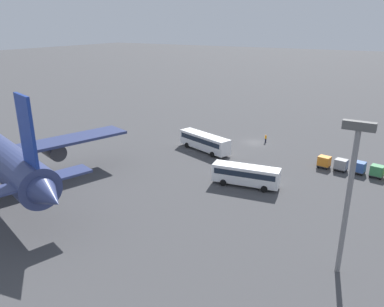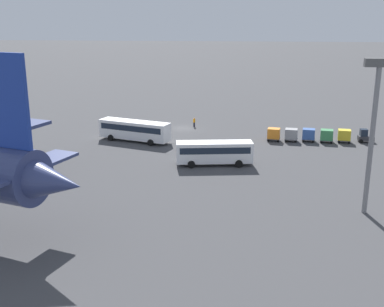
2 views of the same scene
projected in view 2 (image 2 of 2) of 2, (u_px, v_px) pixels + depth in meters
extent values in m
plane|color=#424244|center=(183.00, 128.00, 85.77)|extent=(600.00, 600.00, 0.00)
cone|color=navy|center=(49.00, 181.00, 39.19)|extent=(7.39, 6.12, 4.40)
cube|color=navy|center=(8.00, 102.00, 38.76)|extent=(3.85, 1.54, 7.81)
cube|color=navy|center=(19.00, 171.00, 40.23)|extent=(6.50, 12.93, 0.28)
cube|color=white|center=(135.00, 130.00, 76.43)|extent=(12.00, 6.30, 2.82)
cube|color=#192333|center=(134.00, 127.00, 76.30)|extent=(11.13, 6.04, 0.90)
cylinder|color=black|center=(111.00, 138.00, 77.05)|extent=(1.04, 0.60, 1.00)
cylinder|color=black|center=(120.00, 134.00, 79.49)|extent=(1.04, 0.60, 1.00)
cylinder|color=black|center=(151.00, 143.00, 74.13)|extent=(1.04, 0.60, 1.00)
cylinder|color=black|center=(159.00, 139.00, 76.57)|extent=(1.04, 0.60, 1.00)
cube|color=white|center=(214.00, 152.00, 64.30)|extent=(10.43, 4.02, 2.72)
cube|color=#192333|center=(214.00, 148.00, 64.17)|extent=(9.63, 3.94, 0.87)
cylinder|color=black|center=(191.00, 164.00, 63.25)|extent=(1.03, 0.45, 1.00)
cylinder|color=black|center=(190.00, 159.00, 65.80)|extent=(1.03, 0.45, 1.00)
cylinder|color=black|center=(239.00, 164.00, 63.53)|extent=(1.03, 0.45, 1.00)
cylinder|color=black|center=(236.00, 158.00, 66.08)|extent=(1.03, 0.45, 1.00)
cube|color=#333338|center=(366.00, 138.00, 76.22)|extent=(2.41, 1.31, 0.70)
cube|color=#192333|center=(364.00, 133.00, 76.01)|extent=(1.09, 1.18, 1.10)
cylinder|color=black|center=(361.00, 141.00, 75.73)|extent=(0.60, 0.22, 0.60)
cylinder|color=black|center=(359.00, 139.00, 77.07)|extent=(0.60, 0.22, 0.60)
cylinder|color=black|center=(372.00, 141.00, 75.57)|extent=(0.60, 0.22, 0.60)
cylinder|color=black|center=(370.00, 139.00, 76.91)|extent=(0.60, 0.22, 0.60)
cylinder|color=#1E1E2D|center=(194.00, 125.00, 86.62)|extent=(0.32, 0.32, 0.85)
cylinder|color=orange|center=(194.00, 121.00, 86.41)|extent=(0.38, 0.38, 0.65)
sphere|color=tan|center=(194.00, 118.00, 86.29)|extent=(0.24, 0.24, 0.24)
cube|color=#38383D|center=(344.00, 140.00, 76.03)|extent=(2.23, 1.97, 0.10)
cube|color=gold|center=(344.00, 135.00, 75.80)|extent=(2.12, 1.88, 1.60)
cylinder|color=black|center=(339.00, 142.00, 75.69)|extent=(0.37, 0.17, 0.36)
cylinder|color=black|center=(339.00, 140.00, 76.88)|extent=(0.37, 0.17, 0.36)
cylinder|color=black|center=(349.00, 143.00, 75.31)|extent=(0.37, 0.17, 0.36)
cylinder|color=black|center=(349.00, 141.00, 76.50)|extent=(0.37, 0.17, 0.36)
cube|color=#38383D|center=(326.00, 140.00, 76.06)|extent=(2.23, 1.97, 0.10)
cube|color=#38844C|center=(327.00, 135.00, 75.83)|extent=(2.12, 1.88, 1.60)
cylinder|color=black|center=(321.00, 142.00, 75.72)|extent=(0.37, 0.17, 0.36)
cylinder|color=black|center=(321.00, 140.00, 76.91)|extent=(0.37, 0.17, 0.36)
cylinder|color=black|center=(331.00, 143.00, 75.35)|extent=(0.37, 0.17, 0.36)
cylinder|color=black|center=(331.00, 141.00, 76.53)|extent=(0.37, 0.17, 0.36)
cube|color=#38383D|center=(308.00, 139.00, 76.63)|extent=(2.23, 1.97, 0.10)
cube|color=#33569E|center=(309.00, 134.00, 76.39)|extent=(2.12, 1.88, 1.60)
cylinder|color=black|center=(303.00, 141.00, 76.28)|extent=(0.37, 0.17, 0.36)
cylinder|color=black|center=(304.00, 139.00, 77.47)|extent=(0.37, 0.17, 0.36)
cylinder|color=black|center=(313.00, 142.00, 75.91)|extent=(0.37, 0.17, 0.36)
cylinder|color=black|center=(313.00, 140.00, 77.10)|extent=(0.37, 0.17, 0.36)
cube|color=#38383D|center=(291.00, 139.00, 76.66)|extent=(2.23, 1.97, 0.10)
cube|color=gray|center=(291.00, 134.00, 76.42)|extent=(2.12, 1.88, 1.60)
cylinder|color=black|center=(286.00, 141.00, 76.31)|extent=(0.37, 0.17, 0.36)
cylinder|color=black|center=(286.00, 139.00, 77.50)|extent=(0.37, 0.17, 0.36)
cylinder|color=black|center=(295.00, 142.00, 75.94)|extent=(0.37, 0.17, 0.36)
cylinder|color=black|center=(296.00, 140.00, 77.13)|extent=(0.37, 0.17, 0.36)
cube|color=#38383D|center=(273.00, 138.00, 76.97)|extent=(2.23, 1.97, 0.10)
cube|color=orange|center=(274.00, 133.00, 76.74)|extent=(2.12, 1.88, 1.60)
cylinder|color=black|center=(268.00, 141.00, 76.63)|extent=(0.37, 0.17, 0.36)
cylinder|color=black|center=(269.00, 139.00, 77.82)|extent=(0.37, 0.17, 0.36)
cylinder|color=black|center=(278.00, 141.00, 76.26)|extent=(0.37, 0.17, 0.36)
cylinder|color=black|center=(279.00, 139.00, 77.44)|extent=(0.37, 0.17, 0.36)
cylinder|color=slate|center=(371.00, 143.00, 47.12)|extent=(0.50, 0.50, 14.72)
cube|color=#4C4C4C|center=(380.00, 63.00, 44.97)|extent=(2.80, 0.70, 0.80)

